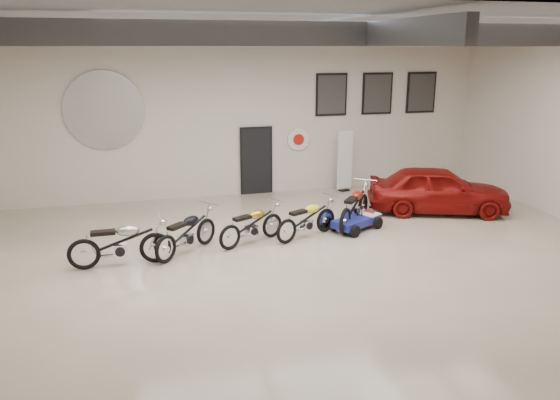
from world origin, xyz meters
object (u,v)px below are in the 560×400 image
object	(u,v)px
motorcycle_silver	(119,242)
vintage_car	(438,189)
banner_stand	(345,162)
motorcycle_red	(355,206)
motorcycle_gold	(252,224)
go_kart	(360,217)
motorcycle_yellow	(307,218)
motorcycle_black	(186,232)

from	to	relation	value
motorcycle_silver	vintage_car	distance (m)	8.90
banner_stand	motorcycle_red	world-z (taller)	banner_stand
motorcycle_silver	motorcycle_red	world-z (taller)	motorcycle_red
motorcycle_silver	motorcycle_gold	bearing A→B (deg)	11.30
motorcycle_silver	banner_stand	bearing A→B (deg)	33.16
motorcycle_silver	go_kart	size ratio (longest dim) A/B	1.24
motorcycle_red	vintage_car	size ratio (longest dim) A/B	0.55
motorcycle_silver	motorcycle_yellow	distance (m)	4.50
motorcycle_silver	vintage_car	xyz separation A→B (m)	(8.72, 1.78, 0.12)
banner_stand	motorcycle_red	bearing A→B (deg)	-117.93
banner_stand	motorcycle_silver	bearing A→B (deg)	-156.61
motorcycle_red	motorcycle_black	bearing A→B (deg)	141.13
banner_stand	go_kart	size ratio (longest dim) A/B	1.14
motorcycle_silver	motorcycle_yellow	world-z (taller)	motorcycle_silver
banner_stand	motorcycle_yellow	distance (m)	4.81
banner_stand	go_kart	distance (m)	3.93
motorcycle_black	go_kart	distance (m)	4.58
motorcycle_gold	motorcycle_red	size ratio (longest dim) A/B	0.88
motorcycle_silver	motorcycle_black	size ratio (longest dim) A/B	1.08
banner_stand	motorcycle_red	size ratio (longest dim) A/B	0.91
motorcycle_black	motorcycle_red	distance (m)	4.55
motorcycle_red	vintage_car	xyz separation A→B (m)	(2.79, 0.56, 0.11)
motorcycle_yellow	go_kart	distance (m)	1.60
motorcycle_silver	motorcycle_yellow	bearing A→B (deg)	8.17
motorcycle_gold	motorcycle_yellow	bearing A→B (deg)	-25.02
banner_stand	motorcycle_black	bearing A→B (deg)	-152.65
motorcycle_yellow	go_kart	xyz separation A→B (m)	(1.56, 0.29, -0.18)
banner_stand	motorcycle_yellow	xyz separation A→B (m)	(-2.59, -4.02, -0.48)
motorcycle_yellow	go_kart	world-z (taller)	motorcycle_yellow
motorcycle_gold	go_kart	distance (m)	2.99
motorcycle_gold	motorcycle_yellow	size ratio (longest dim) A/B	0.98
motorcycle_gold	vintage_car	xyz separation A→B (m)	(5.68, 1.14, 0.18)
motorcycle_gold	motorcycle_yellow	world-z (taller)	motorcycle_yellow
motorcycle_yellow	motorcycle_red	distance (m)	1.58
motorcycle_yellow	motorcycle_red	world-z (taller)	motorcycle_red
motorcycle_gold	go_kart	world-z (taller)	motorcycle_gold
banner_stand	motorcycle_gold	distance (m)	5.73
motorcycle_silver	motorcycle_black	distance (m)	1.51
motorcycle_black	motorcycle_gold	distance (m)	1.60
banner_stand	go_kart	bearing A→B (deg)	-115.95
motorcycle_black	banner_stand	bearing A→B (deg)	-5.29
motorcycle_black	vintage_car	distance (m)	7.39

